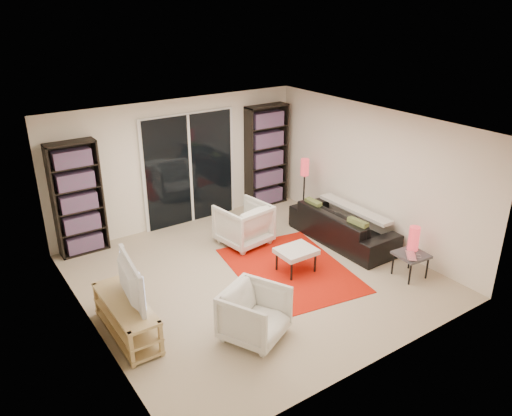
% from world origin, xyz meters
% --- Properties ---
extents(floor, '(5.00, 5.00, 0.00)m').
position_xyz_m(floor, '(0.00, 0.00, 0.00)').
color(floor, '#B9A78B').
rests_on(floor, ground).
extents(wall_back, '(5.00, 0.02, 2.40)m').
position_xyz_m(wall_back, '(0.00, 2.50, 1.20)').
color(wall_back, white).
rests_on(wall_back, ground).
extents(wall_front, '(5.00, 0.02, 2.40)m').
position_xyz_m(wall_front, '(0.00, -2.50, 1.20)').
color(wall_front, white).
rests_on(wall_front, ground).
extents(wall_left, '(0.02, 5.00, 2.40)m').
position_xyz_m(wall_left, '(-2.50, 0.00, 1.20)').
color(wall_left, white).
rests_on(wall_left, ground).
extents(wall_right, '(0.02, 5.00, 2.40)m').
position_xyz_m(wall_right, '(2.50, 0.00, 1.20)').
color(wall_right, white).
rests_on(wall_right, ground).
extents(ceiling, '(5.00, 5.00, 0.02)m').
position_xyz_m(ceiling, '(0.00, 0.00, 2.40)').
color(ceiling, white).
rests_on(ceiling, wall_back).
extents(sliding_door, '(1.92, 0.08, 2.16)m').
position_xyz_m(sliding_door, '(0.20, 2.46, 1.05)').
color(sliding_door, white).
rests_on(sliding_door, ground).
extents(bookshelf_left, '(0.80, 0.30, 1.95)m').
position_xyz_m(bookshelf_left, '(-1.95, 2.33, 0.98)').
color(bookshelf_left, black).
rests_on(bookshelf_left, ground).
extents(bookshelf_right, '(0.90, 0.30, 2.10)m').
position_xyz_m(bookshelf_right, '(1.90, 2.33, 1.05)').
color(bookshelf_right, black).
rests_on(bookshelf_right, ground).
extents(tv_stand, '(0.44, 1.36, 0.50)m').
position_xyz_m(tv_stand, '(-2.18, -0.30, 0.26)').
color(tv_stand, tan).
rests_on(tv_stand, floor).
extents(tv, '(0.25, 1.00, 0.57)m').
position_xyz_m(tv, '(-2.16, -0.30, 0.79)').
color(tv, black).
rests_on(tv, tv_stand).
extents(rug, '(2.04, 2.53, 0.01)m').
position_xyz_m(rug, '(0.59, -0.18, 0.01)').
color(rug, red).
rests_on(rug, floor).
extents(sofa, '(0.82, 2.09, 0.61)m').
position_xyz_m(sofa, '(2.00, 0.12, 0.30)').
color(sofa, black).
rests_on(sofa, floor).
extents(armchair_back, '(0.91, 0.93, 0.75)m').
position_xyz_m(armchair_back, '(0.49, 1.04, 0.38)').
color(armchair_back, silver).
rests_on(armchair_back, floor).
extents(armchair_front, '(1.00, 1.01, 0.69)m').
position_xyz_m(armchair_front, '(-0.85, -1.28, 0.35)').
color(armchair_front, silver).
rests_on(armchair_front, floor).
extents(ottoman, '(0.60, 0.49, 0.40)m').
position_xyz_m(ottoman, '(0.64, -0.26, 0.35)').
color(ottoman, silver).
rests_on(ottoman, floor).
extents(side_table, '(0.49, 0.49, 0.40)m').
position_xyz_m(side_table, '(2.02, -1.39, 0.35)').
color(side_table, '#414045').
rests_on(side_table, floor).
extents(laptop, '(0.38, 0.38, 0.03)m').
position_xyz_m(laptop, '(1.96, -1.49, 0.41)').
color(laptop, silver).
rests_on(laptop, side_table).
extents(table_lamp, '(0.17, 0.17, 0.39)m').
position_xyz_m(table_lamp, '(2.15, -1.30, 0.59)').
color(table_lamp, red).
rests_on(table_lamp, side_table).
extents(floor_lamp, '(0.18, 0.18, 1.21)m').
position_xyz_m(floor_lamp, '(2.10, 1.35, 0.90)').
color(floor_lamp, black).
rests_on(floor_lamp, floor).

